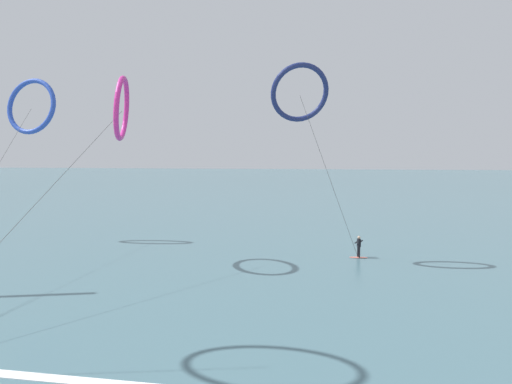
# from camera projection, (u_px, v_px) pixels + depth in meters

# --- Properties ---
(sea_water) EXTENTS (400.00, 200.00, 0.08)m
(sea_water) POSITION_uv_depth(u_px,v_px,m) (299.00, 185.00, 107.78)
(sea_water) COLOR #476B75
(sea_water) RESTS_ON ground
(surfer_coral) EXTENTS (1.40, 0.65, 1.70)m
(surfer_coral) POSITION_uv_depth(u_px,v_px,m) (359.00, 248.00, 32.78)
(surfer_coral) COLOR #EA7260
(surfer_coral) RESTS_ON ground
(kite_magenta) EXTENTS (3.22, 18.67, 13.52)m
(kite_magenta) POSITION_uv_depth(u_px,v_px,m) (122.00, 109.00, 29.95)
(kite_magenta) COLOR #CC288E
(kite_magenta) RESTS_ON ground
(kite_navy) EXTENTS (6.91, 3.63, 14.43)m
(kite_navy) POSITION_uv_depth(u_px,v_px,m) (300.00, 93.00, 30.32)
(kite_navy) COLOR navy
(kite_navy) RESTS_ON ground
(kite_cobalt) EXTENTS (12.12, 24.29, 14.84)m
(kite_cobalt) POSITION_uv_depth(u_px,v_px,m) (31.00, 106.00, 38.13)
(kite_cobalt) COLOR #2647B7
(kite_cobalt) RESTS_ON ground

